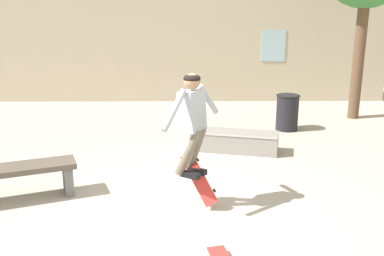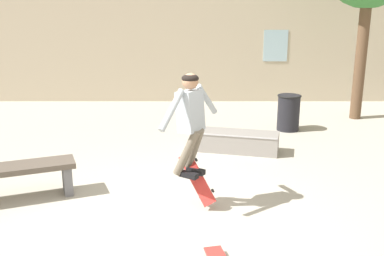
{
  "view_description": "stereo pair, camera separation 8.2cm",
  "coord_description": "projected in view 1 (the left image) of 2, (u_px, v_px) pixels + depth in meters",
  "views": [
    {
      "loc": [
        0.26,
        -4.94,
        2.59
      ],
      "look_at": [
        0.32,
        0.44,
        1.14
      ],
      "focal_mm": 40.0,
      "sensor_mm": 36.0,
      "label": 1
    },
    {
      "loc": [
        0.34,
        -4.94,
        2.59
      ],
      "look_at": [
        0.32,
        0.44,
        1.14
      ],
      "focal_mm": 40.0,
      "sensor_mm": 36.0,
      "label": 2
    }
  ],
  "objects": [
    {
      "name": "ground_plane",
      "position": [
        167.0,
        223.0,
        5.44
      ],
      "size": [
        40.0,
        40.0,
        0.0
      ],
      "primitive_type": "plane",
      "color": "#B2AD9E"
    },
    {
      "name": "building_backdrop",
      "position": [
        179.0,
        27.0,
        12.53
      ],
      "size": [
        12.98,
        0.52,
        5.42
      ],
      "color": "#B7A88E",
      "rests_on": "ground_plane"
    },
    {
      "name": "skater",
      "position": [
        192.0,
        116.0,
        5.53
      ],
      "size": [
        0.78,
        1.1,
        1.37
      ],
      "rotation": [
        0.0,
        0.0,
        -0.6
      ],
      "color": "#9EA8B2"
    },
    {
      "name": "park_bench",
      "position": [
        3.0,
        177.0,
        5.96
      ],
      "size": [
        2.0,
        1.15,
        0.51
      ],
      "rotation": [
        0.0,
        0.0,
        0.37
      ],
      "color": "brown",
      "rests_on": "ground_plane"
    },
    {
      "name": "skate_ledge",
      "position": [
        234.0,
        141.0,
        8.25
      ],
      "size": [
        1.74,
        0.92,
        0.39
      ],
      "rotation": [
        0.0,
        0.0,
        -0.25
      ],
      "color": "gray",
      "rests_on": "ground_plane"
    },
    {
      "name": "skateboard_flipping",
      "position": [
        199.0,
        179.0,
        5.81
      ],
      "size": [
        0.52,
        0.37,
        0.72
      ],
      "rotation": [
        0.0,
        0.0,
        -0.69
      ],
      "color": "red"
    },
    {
      "name": "trash_bin",
      "position": [
        287.0,
        111.0,
        9.68
      ],
      "size": [
        0.53,
        0.53,
        0.81
      ],
      "color": "black",
      "rests_on": "ground_plane"
    }
  ]
}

